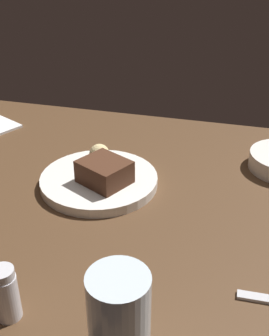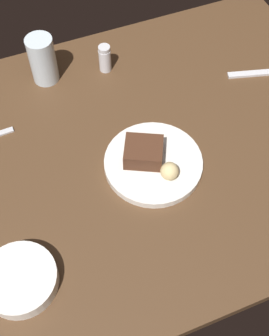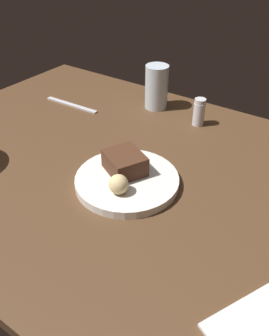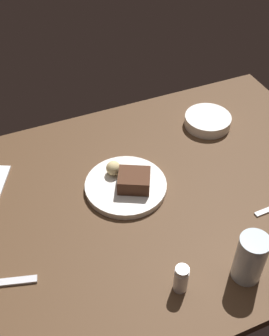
% 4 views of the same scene
% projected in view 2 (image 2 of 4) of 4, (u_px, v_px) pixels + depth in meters
% --- Properties ---
extents(dining_table, '(1.20, 0.84, 0.03)m').
position_uv_depth(dining_table, '(124.00, 157.00, 1.07)').
color(dining_table, '#4C331E').
rests_on(dining_table, ground).
extents(dessert_plate, '(0.23, 0.23, 0.02)m').
position_uv_depth(dessert_plate, '(153.00, 163.00, 1.03)').
color(dessert_plate, white).
rests_on(dessert_plate, dining_table).
extents(chocolate_cake_slice, '(0.11, 0.10, 0.04)m').
position_uv_depth(chocolate_cake_slice, '(144.00, 152.00, 1.01)').
color(chocolate_cake_slice, '#472819').
rests_on(chocolate_cake_slice, dessert_plate).
extents(bread_roll, '(0.04, 0.04, 0.04)m').
position_uv_depth(bread_roll, '(170.00, 171.00, 0.98)').
color(bread_roll, '#DBC184').
rests_on(bread_roll, dessert_plate).
extents(salt_shaker, '(0.03, 0.03, 0.08)m').
position_uv_depth(salt_shaker, '(105.00, 58.00, 1.17)').
color(salt_shaker, silver).
rests_on(salt_shaker, dining_table).
extents(water_glass, '(0.07, 0.07, 0.13)m').
position_uv_depth(water_glass, '(43.00, 60.00, 1.13)').
color(water_glass, silver).
rests_on(water_glass, dining_table).
extents(side_bowl, '(0.15, 0.15, 0.03)m').
position_uv_depth(side_bowl, '(20.00, 280.00, 0.87)').
color(side_bowl, white).
rests_on(side_bowl, dining_table).
extents(dessert_spoon, '(0.15, 0.06, 0.01)m').
position_uv_depth(dessert_spoon, '(256.00, 73.00, 1.19)').
color(dessert_spoon, silver).
rests_on(dessert_spoon, dining_table).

